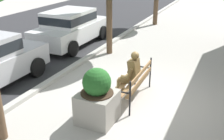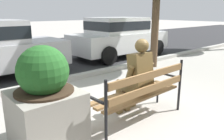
{
  "view_description": "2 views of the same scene",
  "coord_description": "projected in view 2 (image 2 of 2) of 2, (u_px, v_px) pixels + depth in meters",
  "views": [
    {
      "loc": [
        -6.38,
        -2.1,
        3.69
      ],
      "look_at": [
        -0.05,
        0.83,
        0.75
      ],
      "focal_mm": 43.4,
      "sensor_mm": 36.0,
      "label": 1
    },
    {
      "loc": [
        -2.59,
        -2.1,
        1.77
      ],
      "look_at": [
        -0.05,
        0.83,
        0.75
      ],
      "focal_mm": 35.54,
      "sensor_mm": 36.0,
      "label": 2
    }
  ],
  "objects": [
    {
      "name": "concrete_planter",
      "position": [
        45.0,
        102.0,
        2.95
      ],
      "size": [
        0.86,
        0.86,
        1.37
      ],
      "color": "gray",
      "rests_on": "ground"
    },
    {
      "name": "ground_plane",
      "position": [
        147.0,
        123.0,
        3.63
      ],
      "size": [
        80.0,
        80.0,
        0.0
      ],
      "primitive_type": "plane",
      "color": "#ADA8A0"
    },
    {
      "name": "bronze_statue_seated",
      "position": [
        134.0,
        80.0,
        3.71
      ],
      "size": [
        0.65,
        0.76,
        1.37
      ],
      "color": "brown",
      "rests_on": "ground"
    },
    {
      "name": "park_bench",
      "position": [
        141.0,
        91.0,
        3.54
      ],
      "size": [
        1.81,
        0.57,
        0.95
      ],
      "color": "olive",
      "rests_on": "ground"
    },
    {
      "name": "curb_stone",
      "position": [
        61.0,
        80.0,
        5.73
      ],
      "size": [
        60.0,
        0.2,
        0.12
      ],
      "primitive_type": "cube",
      "color": "#B2AFA8",
      "rests_on": "ground"
    },
    {
      "name": "street_surface",
      "position": [
        7.0,
        56.0,
        9.1
      ],
      "size": [
        60.0,
        9.0,
        0.01
      ],
      "primitive_type": "cube",
      "color": "#2D2D30",
      "rests_on": "ground"
    },
    {
      "name": "parked_car_white",
      "position": [
        119.0,
        36.0,
        8.87
      ],
      "size": [
        4.11,
        1.93,
        1.56
      ],
      "color": "silver",
      "rests_on": "ground"
    }
  ]
}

